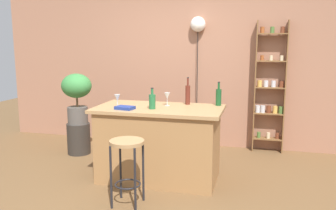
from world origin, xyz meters
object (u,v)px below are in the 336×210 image
(bar_stool, at_px, (127,157))
(bottle_olive_oil, at_px, (188,94))
(spice_shelf, at_px, (270,88))
(wine_glass_center, at_px, (117,98))
(bottle_soda_blue, at_px, (219,97))
(wine_glass_left, at_px, (167,96))
(pendant_globe_light, at_px, (198,26))
(bottle_vinegar, at_px, (152,101))
(plant_stool, at_px, (79,138))
(potted_plant, at_px, (77,93))
(cookbook, at_px, (125,108))

(bar_stool, height_order, bottle_olive_oil, bottle_olive_oil)
(spice_shelf, distance_m, wine_glass_center, 2.45)
(bottle_soda_blue, height_order, wine_glass_left, bottle_soda_blue)
(bottle_olive_oil, bearing_deg, pendant_globe_light, 94.36)
(bar_stool, xyz_separation_m, bottle_vinegar, (0.07, 0.66, 0.48))
(pendant_globe_light, bearing_deg, bar_stool, -97.84)
(bottle_soda_blue, bearing_deg, plant_stool, 170.00)
(potted_plant, bearing_deg, wine_glass_left, -19.60)
(bar_stool, xyz_separation_m, wine_glass_left, (0.19, 0.92, 0.50))
(cookbook, height_order, pendant_globe_light, pendant_globe_light)
(spice_shelf, bearing_deg, bar_stool, -122.28)
(bottle_olive_oil, bearing_deg, wine_glass_left, -145.80)
(spice_shelf, distance_m, cookbook, 2.41)
(plant_stool, bearing_deg, bottle_soda_blue, -10.00)
(plant_stool, bearing_deg, wine_glass_center, -40.39)
(wine_glass_left, height_order, pendant_globe_light, pendant_globe_light)
(plant_stool, xyz_separation_m, wine_glass_center, (1.00, -0.85, 0.79))
(bar_stool, height_order, spice_shelf, spice_shelf)
(spice_shelf, bearing_deg, wine_glass_center, -136.98)
(bottle_olive_oil, bearing_deg, bottle_soda_blue, 1.91)
(bottle_vinegar, height_order, cookbook, bottle_vinegar)
(potted_plant, height_order, wine_glass_left, potted_plant)
(wine_glass_center, xyz_separation_m, cookbook, (0.12, -0.05, -0.10))
(plant_stool, relative_size, bottle_soda_blue, 1.57)
(plant_stool, relative_size, bottle_olive_oil, 1.36)
(bottle_soda_blue, xyz_separation_m, wine_glass_center, (-1.15, -0.47, 0.01))
(wine_glass_left, distance_m, wine_glass_center, 0.62)
(bar_stool, relative_size, wine_glass_center, 4.23)
(potted_plant, height_order, cookbook, potted_plant)
(bar_stool, bearing_deg, bottle_soda_blue, 53.54)
(bar_stool, xyz_separation_m, pendant_globe_light, (0.32, 2.33, 1.41))
(spice_shelf, height_order, bottle_olive_oil, spice_shelf)
(potted_plant, bearing_deg, bottle_olive_oil, -12.53)
(potted_plant, bearing_deg, cookbook, -39.03)
(spice_shelf, distance_m, bottle_soda_blue, 1.36)
(bottle_soda_blue, bearing_deg, potted_plant, 170.00)
(spice_shelf, height_order, potted_plant, spice_shelf)
(spice_shelf, relative_size, potted_plant, 2.65)
(bar_stool, relative_size, cookbook, 3.31)
(spice_shelf, height_order, wine_glass_left, spice_shelf)
(bottle_olive_oil, height_order, cookbook, bottle_olive_oil)
(plant_stool, relative_size, cookbook, 2.22)
(spice_shelf, distance_m, pendant_globe_light, 1.47)
(plant_stool, xyz_separation_m, bottle_soda_blue, (2.15, -0.38, 0.78))
(bottle_vinegar, bearing_deg, bottle_olive_oil, 50.22)
(potted_plant, distance_m, wine_glass_left, 1.63)
(potted_plant, height_order, bottle_vinegar, potted_plant)
(bottle_vinegar, relative_size, pendant_globe_light, 0.12)
(bottle_vinegar, bearing_deg, potted_plant, 150.48)
(bar_stool, bearing_deg, potted_plant, 132.60)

